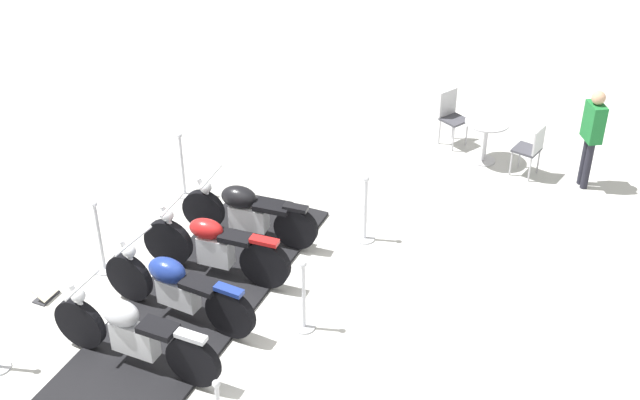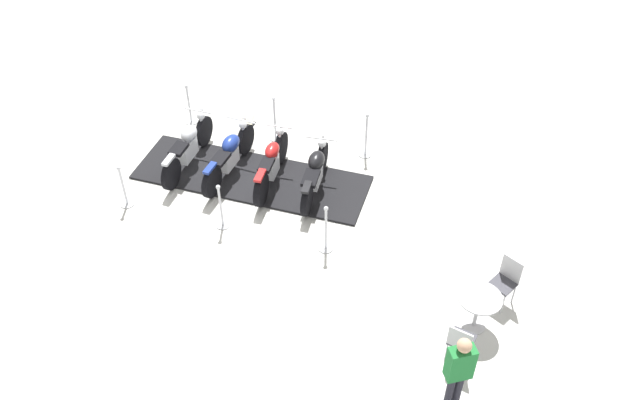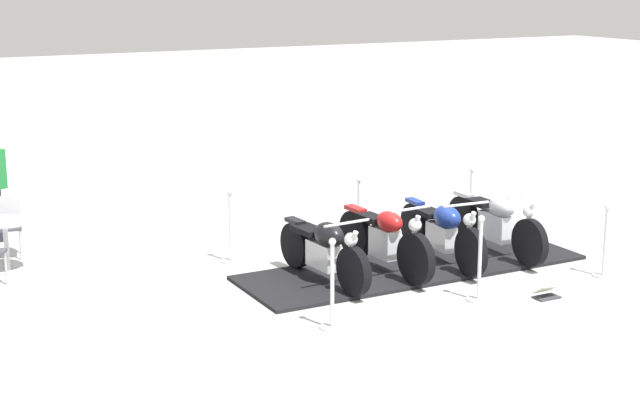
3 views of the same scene
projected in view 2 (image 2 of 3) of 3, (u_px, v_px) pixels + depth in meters
The scene contains 17 objects.
ground_plane at pixel (251, 178), 14.73m from camera, with size 80.00×80.00×0.00m, color silver.
display_platform at pixel (251, 177), 14.71m from camera, with size 5.14×1.62×0.05m, color black.
motorcycle_black at pixel (315, 172), 14.09m from camera, with size 2.14×0.70×0.96m.
motorcycle_maroon at pixel (272, 163), 14.29m from camera, with size 2.21×0.65×1.05m.
motorcycle_navy at pixel (229, 154), 14.51m from camera, with size 2.30×0.74×1.02m.
motorcycle_chrome at pixel (188, 146), 14.72m from camera, with size 2.34×0.64×1.03m.
stanchion_right_front at pixel (366, 141), 15.10m from camera, with size 0.30×0.30×1.13m.
stanchion_right_mid at pixel (275, 125), 15.59m from camera, with size 0.32×0.32×1.15m.
stanchion_left_mid at pixel (221, 211), 13.36m from camera, with size 0.29×0.29×1.07m.
stanchion_right_rear at pixel (190, 110), 16.08m from camera, with size 0.30×0.30×1.06m.
stanchion_left_rear at pixel (124, 192), 13.87m from camera, with size 0.30×0.30×1.02m.
stanchion_left_front at pixel (326, 235), 12.88m from camera, with size 0.31×0.31×1.10m.
info_placard at pixel (248, 121), 16.24m from camera, with size 0.22×0.35×0.21m.
cafe_table at pixel (479, 305), 11.34m from camera, with size 0.76×0.76×0.77m.
cafe_chair_near_table at pixel (506, 279), 11.78m from camera, with size 0.54×0.54×0.99m.
cafe_chair_across_table at pixel (461, 341), 10.84m from camera, with size 0.48×0.48×0.91m.
bystander_person at pixel (459, 369), 9.87m from camera, with size 0.39×0.46×1.71m.
Camera 2 is at (-10.37, -4.75, 9.46)m, focal length 37.54 mm.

